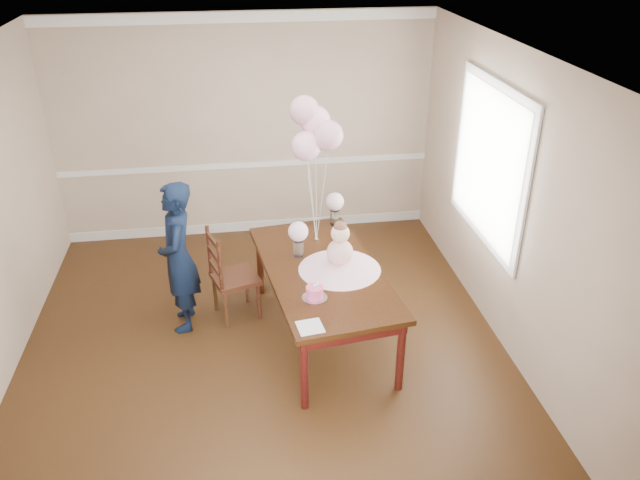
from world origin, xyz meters
The scene contains 49 objects.
floor centered at (0.00, 0.00, 0.00)m, with size 4.50×5.00×0.00m, color black.
ceiling centered at (0.00, 0.00, 2.70)m, with size 4.50×5.00×0.02m, color silver.
wall_back centered at (0.00, 2.50, 1.35)m, with size 4.50×0.02×2.70m, color tan.
wall_front centered at (0.00, -2.50, 1.35)m, with size 4.50×0.02×2.70m, color tan.
wall_right centered at (2.25, 0.00, 1.35)m, with size 0.02×5.00×2.70m, color tan.
chair_rail_trim centered at (0.00, 2.49, 0.90)m, with size 4.50×0.02×0.07m, color white.
crown_molding centered at (0.00, 2.49, 2.63)m, with size 4.50×0.02×0.12m, color white.
baseboard_trim centered at (0.00, 2.49, 0.06)m, with size 4.50×0.02×0.12m, color silver.
window_frame centered at (2.23, 0.50, 1.55)m, with size 0.02×1.66×1.56m, color silver.
window_blinds centered at (2.21, 0.50, 1.55)m, with size 0.01×1.50×1.40m, color white.
dining_table_top centered at (0.57, 0.13, 0.72)m, with size 1.00×2.00×0.05m, color black.
table_apron centered at (0.57, 0.13, 0.65)m, with size 0.90×1.90×0.10m, color black.
table_leg_fl centered at (0.28, -0.84, 0.35)m, with size 0.07×0.07×0.70m, color black.
table_leg_fr centered at (1.11, -0.73, 0.35)m, with size 0.07×0.07×0.70m, color black.
table_leg_bl centered at (0.03, 0.98, 0.35)m, with size 0.07×0.07×0.70m, color black.
table_leg_br centered at (0.87, 1.09, 0.35)m, with size 0.07×0.07×0.70m, color black.
baby_skirt centered at (0.73, 0.10, 0.80)m, with size 0.76×0.76×0.10m, color #FFBBD2.
baby_torso centered at (0.73, 0.10, 0.93)m, with size 0.24×0.24×0.24m, color #F59BC2.
baby_head centered at (0.73, 0.10, 1.12)m, with size 0.17×0.17×0.17m, color beige.
baby_hair centered at (0.73, 0.10, 1.18)m, with size 0.12×0.12×0.12m, color brown.
cake_platter centered at (0.43, -0.35, 0.75)m, with size 0.22×0.22×0.01m, color #B6B6BA.
birthday_cake centered at (0.43, -0.35, 0.81)m, with size 0.15×0.15×0.10m, color #E54883.
cake_flower_a centered at (0.43, -0.35, 0.87)m, with size 0.03×0.03×0.03m, color silver.
cake_flower_b centered at (0.46, -0.32, 0.87)m, with size 0.03×0.03×0.03m, color white.
rose_vase_near centered at (0.38, 0.40, 0.83)m, with size 0.10×0.10×0.16m, color white.
roses_near centered at (0.38, 0.40, 1.01)m, with size 0.19×0.19×0.19m, color #F6CFDD.
rose_vase_far centered at (0.84, 1.02, 0.83)m, with size 0.10×0.10×0.16m, color silver.
roses_far centered at (0.84, 1.02, 1.01)m, with size 0.19×0.19×0.19m, color #F4CDD2.
napkin centered at (0.34, -0.76, 0.75)m, with size 0.20×0.20×0.01m, color white.
balloon_weight centered at (0.60, 0.68, 0.76)m, with size 0.04×0.04×0.02m, color silver.
balloon_a centered at (0.50, 0.67, 1.75)m, with size 0.28×0.28×0.28m, color #FFB4D1.
balloon_b centered at (0.70, 0.65, 1.85)m, with size 0.28×0.28×0.28m, color #DB9BB9.
balloon_c centered at (0.61, 0.78, 1.95)m, with size 0.28×0.28×0.28m, color #FFB4D8.
balloon_d centered at (0.50, 0.79, 2.05)m, with size 0.28×0.28×0.28m, color #DB9BB0.
balloon_ribbon_a centered at (0.55, 0.68, 1.18)m, with size 0.00×0.00×0.84m, color white.
balloon_ribbon_b centered at (0.65, 0.67, 1.23)m, with size 0.00×0.00×0.94m, color silver.
balloon_ribbon_c centered at (0.60, 0.73, 1.28)m, with size 0.00×0.00×1.04m, color white.
balloon_ribbon_d centered at (0.55, 0.74, 1.33)m, with size 0.00×0.00×1.14m, color white.
dining_chair_seat centered at (-0.23, 0.61, 0.43)m, with size 0.42×0.42×0.05m, color #3D1C10.
chair_leg_fl centered at (-0.34, 0.39, 0.21)m, with size 0.04×0.04×0.41m, color #3D2010.
chair_leg_fr centered at (-0.02, 0.50, 0.21)m, with size 0.04×0.04×0.41m, color #3A190F.
chair_leg_bl centered at (-0.45, 0.72, 0.21)m, with size 0.04×0.04×0.41m, color #341E0E.
chair_leg_br centered at (-0.12, 0.82, 0.21)m, with size 0.04×0.04×0.41m, color #3A1F0F.
chair_back_post_l centered at (-0.36, 0.39, 0.71)m, with size 0.04×0.04×0.54m, color #34170E.
chair_back_post_r centered at (-0.47, 0.71, 0.71)m, with size 0.04×0.04×0.54m, color #3A180F.
chair_slat_low centered at (-0.42, 0.55, 0.59)m, with size 0.03×0.38×0.05m, color #3D1E10.
chair_slat_mid centered at (-0.42, 0.55, 0.75)m, with size 0.03×0.38×0.05m, color #3A1A0F.
chair_slat_top centered at (-0.42, 0.55, 0.90)m, with size 0.03×0.38×0.05m, color #3B1E10.
woman centered at (-0.75, 0.52, 0.76)m, with size 0.55×0.37×1.52m, color black.
Camera 1 is at (-0.18, -4.76, 3.67)m, focal length 35.00 mm.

